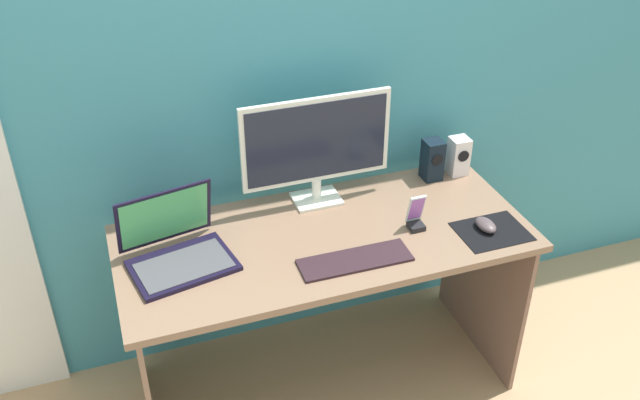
{
  "coord_description": "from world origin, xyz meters",
  "views": [
    {
      "loc": [
        -0.69,
        -1.92,
        2.2
      ],
      "look_at": [
        -0.02,
        -0.02,
        0.91
      ],
      "focal_mm": 39.3,
      "sensor_mm": 36.0,
      "label": 1
    }
  ],
  "objects_px": {
    "monitor": "(316,146)",
    "mouse": "(486,225)",
    "speaker_near_monitor": "(432,160)",
    "keyboard_external": "(355,260)",
    "laptop": "(177,249)",
    "speaker_right": "(458,156)",
    "phone_in_dock": "(416,217)"
  },
  "relations": [
    {
      "from": "speaker_right",
      "to": "laptop",
      "type": "distance_m",
      "value": 1.2
    },
    {
      "from": "keyboard_external",
      "to": "phone_in_dock",
      "type": "relative_size",
      "value": 2.84
    },
    {
      "from": "speaker_near_monitor",
      "to": "monitor",
      "type": "bearing_deg",
      "value": -179.33
    },
    {
      "from": "speaker_right",
      "to": "keyboard_external",
      "type": "relative_size",
      "value": 0.41
    },
    {
      "from": "keyboard_external",
      "to": "laptop",
      "type": "bearing_deg",
      "value": 160.88
    },
    {
      "from": "keyboard_external",
      "to": "mouse",
      "type": "xyz_separation_m",
      "value": [
        0.52,
        0.02,
        0.02
      ]
    },
    {
      "from": "monitor",
      "to": "mouse",
      "type": "relative_size",
      "value": 5.73
    },
    {
      "from": "monitor",
      "to": "speaker_right",
      "type": "relative_size",
      "value": 3.59
    },
    {
      "from": "mouse",
      "to": "phone_in_dock",
      "type": "bearing_deg",
      "value": 154.98
    },
    {
      "from": "monitor",
      "to": "phone_in_dock",
      "type": "xyz_separation_m",
      "value": [
        0.28,
        -0.29,
        -0.19
      ]
    },
    {
      "from": "mouse",
      "to": "speaker_near_monitor",
      "type": "bearing_deg",
      "value": 90.47
    },
    {
      "from": "speaker_near_monitor",
      "to": "mouse",
      "type": "bearing_deg",
      "value": -87.1
    },
    {
      "from": "laptop",
      "to": "keyboard_external",
      "type": "distance_m",
      "value": 0.61
    },
    {
      "from": "laptop",
      "to": "mouse",
      "type": "relative_size",
      "value": 3.85
    },
    {
      "from": "mouse",
      "to": "monitor",
      "type": "bearing_deg",
      "value": 140.39
    },
    {
      "from": "speaker_near_monitor",
      "to": "keyboard_external",
      "type": "relative_size",
      "value": 0.43
    },
    {
      "from": "laptop",
      "to": "phone_in_dock",
      "type": "xyz_separation_m",
      "value": [
        0.85,
        -0.09,
        -0.0
      ]
    },
    {
      "from": "phone_in_dock",
      "to": "laptop",
      "type": "bearing_deg",
      "value": 173.91
    },
    {
      "from": "speaker_near_monitor",
      "to": "laptop",
      "type": "relative_size",
      "value": 0.44
    },
    {
      "from": "speaker_near_monitor",
      "to": "phone_in_dock",
      "type": "xyz_separation_m",
      "value": [
        -0.21,
        -0.3,
        -0.04
      ]
    },
    {
      "from": "monitor",
      "to": "laptop",
      "type": "xyz_separation_m",
      "value": [
        -0.57,
        -0.2,
        -0.19
      ]
    },
    {
      "from": "monitor",
      "to": "keyboard_external",
      "type": "bearing_deg",
      "value": -90.3
    },
    {
      "from": "laptop",
      "to": "mouse",
      "type": "bearing_deg",
      "value": -9.85
    },
    {
      "from": "speaker_right",
      "to": "phone_in_dock",
      "type": "xyz_separation_m",
      "value": [
        -0.33,
        -0.3,
        -0.03
      ]
    },
    {
      "from": "speaker_near_monitor",
      "to": "keyboard_external",
      "type": "height_order",
      "value": "speaker_near_monitor"
    },
    {
      "from": "laptop",
      "to": "mouse",
      "type": "height_order",
      "value": "laptop"
    },
    {
      "from": "speaker_right",
      "to": "keyboard_external",
      "type": "distance_m",
      "value": 0.74
    },
    {
      "from": "mouse",
      "to": "laptop",
      "type": "bearing_deg",
      "value": 167.72
    },
    {
      "from": "monitor",
      "to": "keyboard_external",
      "type": "relative_size",
      "value": 1.47
    },
    {
      "from": "monitor",
      "to": "keyboard_external",
      "type": "height_order",
      "value": "monitor"
    },
    {
      "from": "speaker_right",
      "to": "keyboard_external",
      "type": "bearing_deg",
      "value": -146.1
    },
    {
      "from": "speaker_near_monitor",
      "to": "mouse",
      "type": "distance_m",
      "value": 0.4
    }
  ]
}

